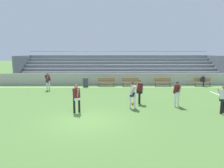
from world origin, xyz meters
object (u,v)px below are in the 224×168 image
(bench_centre_sideline, at_px, (202,81))
(soccer_ball, at_px, (133,103))
(player_dark_deep_cover, at_px, (48,80))
(player_white_overlapping, at_px, (223,97))
(spectator_seated, at_px, (203,80))
(bench_far_right, at_px, (106,81))
(trash_bin, at_px, (85,82))
(player_dark_pressing_high, at_px, (76,96))
(player_dark_challenging, at_px, (177,92))
(bench_near_wall_gap, at_px, (130,81))
(player_dark_on_ball, at_px, (140,90))
(bleacher_stand, at_px, (120,68))
(player_white_wide_left, at_px, (133,93))
(bench_near_bin, at_px, (163,81))

(bench_centre_sideline, relative_size, soccer_ball, 8.18)
(player_dark_deep_cover, bearing_deg, player_white_overlapping, -31.29)
(spectator_seated, height_order, soccer_ball, spectator_seated)
(bench_far_right, bearing_deg, player_dark_deep_cover, -157.11)
(bench_centre_sideline, height_order, trash_bin, trash_bin)
(bench_centre_sideline, xyz_separation_m, soccer_ball, (-8.22, -7.80, -0.44))
(bench_centre_sideline, bearing_deg, bench_far_right, 180.00)
(player_dark_deep_cover, xyz_separation_m, player_dark_pressing_high, (3.86, -7.28, -0.01))
(player_dark_deep_cover, bearing_deg, player_dark_challenging, -29.94)
(bench_near_wall_gap, xyz_separation_m, player_dark_on_ball, (-0.11, -7.55, 0.45))
(player_dark_pressing_high, bearing_deg, player_dark_deep_cover, 117.94)
(player_dark_on_ball, bearing_deg, player_white_overlapping, -26.84)
(soccer_ball, bearing_deg, bench_far_right, 104.02)
(bench_near_wall_gap, xyz_separation_m, trash_bin, (-4.72, -0.24, -0.08))
(bleacher_stand, distance_m, player_dark_deep_cover, 9.88)
(bench_centre_sideline, height_order, player_dark_challenging, player_dark_challenging)
(bench_centre_sideline, relative_size, spectator_seated, 1.49)
(bench_near_wall_gap, height_order, player_white_overlapping, player_white_overlapping)
(bench_far_right, relative_size, trash_bin, 1.94)
(bench_centre_sideline, relative_size, player_white_overlapping, 1.08)
(trash_bin, bearing_deg, player_white_wide_left, -64.46)
(bench_centre_sideline, xyz_separation_m, player_white_overlapping, (-3.20, -9.85, 0.44))
(trash_bin, distance_m, player_dark_on_ball, 8.66)
(bench_far_right, xyz_separation_m, spectator_seated, (10.16, -0.12, 0.16))
(trash_bin, relative_size, player_dark_challenging, 0.56)
(player_dark_on_ball, relative_size, player_dark_challenging, 1.01)
(bleacher_stand, relative_size, player_dark_pressing_high, 14.59)
(bench_centre_sideline, xyz_separation_m, bench_far_right, (-10.16, 0.00, 0.00))
(bleacher_stand, bearing_deg, player_dark_deep_cover, -135.64)
(bleacher_stand, relative_size, bench_centre_sideline, 13.65)
(bench_far_right, bearing_deg, bleacher_stand, 70.85)
(player_dark_on_ball, height_order, soccer_ball, player_dark_on_ball)
(spectator_seated, xyz_separation_m, player_dark_deep_cover, (-15.62, -2.19, 0.31))
(player_white_overlapping, distance_m, soccer_ball, 5.49)
(bench_near_wall_gap, bearing_deg, player_dark_pressing_high, -113.28)
(player_dark_deep_cover, bearing_deg, spectator_seated, 7.97)
(bench_centre_sideline, bearing_deg, player_dark_deep_cover, -171.61)
(bleacher_stand, relative_size, bench_far_right, 13.65)
(player_white_wide_left, height_order, player_dark_deep_cover, player_dark_deep_cover)
(player_dark_on_ball, distance_m, player_white_wide_left, 1.23)
(bleacher_stand, height_order, player_dark_challenging, bleacher_stand)
(bench_far_right, bearing_deg, spectator_seated, -0.65)
(bench_centre_sideline, distance_m, spectator_seated, 0.19)
(player_white_wide_left, distance_m, soccer_ball, 1.23)
(player_dark_on_ball, relative_size, player_white_wide_left, 0.99)
(bleacher_stand, distance_m, player_dark_on_ball, 12.19)
(bench_near_bin, distance_m, bench_near_wall_gap, 3.40)
(bench_centre_sideline, height_order, bench_near_bin, same)
(player_white_overlapping, height_order, soccer_ball, player_white_overlapping)
(bleacher_stand, relative_size, bench_near_wall_gap, 13.65)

